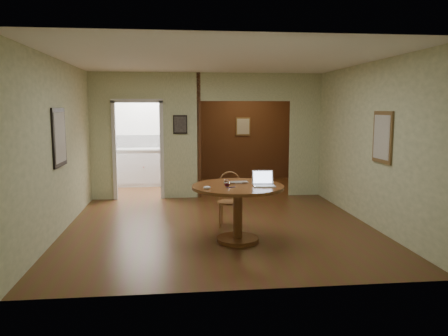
{
  "coord_description": "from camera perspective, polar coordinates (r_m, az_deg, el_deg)",
  "views": [
    {
      "loc": [
        -0.7,
        -6.93,
        1.94
      ],
      "look_at": [
        0.05,
        -0.2,
        1.01
      ],
      "focal_mm": 35.0,
      "sensor_mm": 36.0,
      "label": 1
    }
  ],
  "objects": [
    {
      "name": "chair",
      "position": [
        7.26,
        0.71,
        -3.66
      ],
      "size": [
        0.46,
        0.46,
        0.9
      ],
      "rotation": [
        0.0,
        0.0,
        -0.23
      ],
      "color": "brown",
      "rests_on": "ground"
    },
    {
      "name": "open_laptop",
      "position": [
        6.3,
        5.18,
        -1.78
      ],
      "size": [
        0.32,
        0.28,
        0.22
      ],
      "rotation": [
        0.0,
        0.0,
        -0.07
      ],
      "color": "white",
      "rests_on": "dining_table"
    },
    {
      "name": "dining_table",
      "position": [
        6.37,
        1.81,
        -4.19
      ],
      "size": [
        1.34,
        1.34,
        0.84
      ],
      "rotation": [
        0.0,
        0.0,
        -0.04
      ],
      "color": "brown",
      "rests_on": "ground"
    },
    {
      "name": "floor",
      "position": [
        7.23,
        -0.54,
        -7.79
      ],
      "size": [
        5.0,
        5.0,
        0.0
      ],
      "primitive_type": "plane",
      "color": "#4F3516",
      "rests_on": "ground"
    },
    {
      "name": "kitchen_cabinet",
      "position": [
        11.24,
        -9.59,
        0.17
      ],
      "size": [
        2.06,
        0.6,
        0.94
      ],
      "color": "silver",
      "rests_on": "ground"
    },
    {
      "name": "closed_laptop",
      "position": [
        6.45,
        1.77,
        -1.96
      ],
      "size": [
        0.34,
        0.23,
        0.03
      ],
      "primitive_type": "imported",
      "rotation": [
        0.0,
        0.0,
        0.05
      ],
      "color": "silver",
      "rests_on": "dining_table"
    },
    {
      "name": "wine_glass",
      "position": [
        6.25,
        0.4,
        -1.9
      ],
      "size": [
        0.09,
        0.09,
        0.1
      ],
      "primitive_type": null,
      "color": "white",
      "rests_on": "dining_table"
    },
    {
      "name": "grocery_bag",
      "position": [
        11.16,
        -7.52,
        3.36
      ],
      "size": [
        0.33,
        0.29,
        0.31
      ],
      "primitive_type": "ellipsoid",
      "rotation": [
        0.0,
        0.0,
        -0.09
      ],
      "color": "tan",
      "rests_on": "kitchen_cabinet"
    },
    {
      "name": "room_shell",
      "position": [
        10.05,
        -5.01,
        4.03
      ],
      "size": [
        5.2,
        7.5,
        5.0
      ],
      "color": "white",
      "rests_on": "ground"
    },
    {
      "name": "mouse",
      "position": [
        6.02,
        -2.22,
        -2.57
      ],
      "size": [
        0.11,
        0.06,
        0.04
      ],
      "primitive_type": "ellipsoid",
      "rotation": [
        0.0,
        0.0,
        0.04
      ],
      "color": "white",
      "rests_on": "dining_table"
    },
    {
      "name": "pen",
      "position": [
        6.14,
        0.89,
        -2.53
      ],
      "size": [
        0.13,
        0.06,
        0.01
      ],
      "primitive_type": "cylinder",
      "rotation": [
        0.0,
        1.57,
        0.38
      ],
      "color": "#0C0C56",
      "rests_on": "dining_table"
    }
  ]
}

